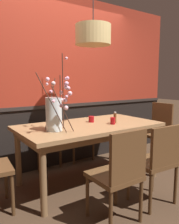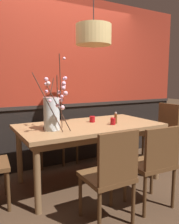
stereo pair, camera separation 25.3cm
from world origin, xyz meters
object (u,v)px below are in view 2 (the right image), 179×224
(condiment_bottle, at_px, (116,118))
(dining_table, at_px, (90,130))
(chair_near_side_left, at_px, (111,173))
(chair_near_side_right, at_px, (154,162))
(vase_with_blossoms, at_px, (52,113))
(pendant_lamp, at_px, (94,35))
(chair_head_east_end, at_px, (163,130))
(chair_far_side_left, at_px, (48,133))
(chair_far_side_right, at_px, (81,128))
(candle_holder_nearer_edge, at_px, (113,121))
(candle_holder_nearer_center, at_px, (92,119))

(condiment_bottle, bearing_deg, dining_table, 158.89)
(chair_near_side_left, distance_m, chair_near_side_right, 0.55)
(vase_with_blossoms, xyz_separation_m, pendant_lamp, (0.61, 0.11, 0.94))
(chair_near_side_right, bearing_deg, chair_head_east_end, 38.92)
(chair_far_side_left, height_order, pendant_lamp, pendant_lamp)
(chair_far_side_left, relative_size, condiment_bottle, 5.80)
(chair_far_side_right, xyz_separation_m, pendant_lamp, (-0.25, -0.86, 1.39))
(pendant_lamp, bearing_deg, vase_with_blossoms, -169.50)
(chair_head_east_end, distance_m, chair_far_side_right, 1.37)
(dining_table, relative_size, chair_far_side_right, 1.99)
(chair_near_side_right, relative_size, condiment_bottle, 5.80)
(chair_near_side_right, xyz_separation_m, vase_with_blossoms, (-0.80, 0.80, 0.46))
(chair_near_side_right, bearing_deg, pendant_lamp, 101.65)
(chair_near_side_left, bearing_deg, chair_near_side_right, 1.03)
(vase_with_blossoms, distance_m, candle_holder_nearer_edge, 0.81)
(chair_far_side_right, height_order, condiment_bottle, condiment_bottle)
(chair_near_side_left, bearing_deg, pendant_lamp, 68.75)
(chair_far_side_right, distance_m, chair_near_side_right, 1.77)
(chair_near_side_right, relative_size, candle_holder_nearer_edge, 9.92)
(condiment_bottle, bearing_deg, pendant_lamp, 149.96)
(chair_head_east_end, relative_size, chair_near_side_right, 1.09)
(chair_near_side_left, bearing_deg, chair_head_east_end, 28.65)
(chair_near_side_right, relative_size, vase_with_blossoms, 1.03)
(chair_head_east_end, height_order, pendant_lamp, pendant_lamp)
(chair_far_side_right, bearing_deg, vase_with_blossoms, -131.70)
(dining_table, xyz_separation_m, chair_far_side_right, (0.32, 0.88, -0.17))
(dining_table, height_order, chair_near_side_left, chair_near_side_left)
(vase_with_blossoms, relative_size, candle_holder_nearer_center, 10.32)
(dining_table, xyz_separation_m, chair_far_side_left, (-0.27, 0.89, -0.19))
(chair_head_east_end, height_order, candle_holder_nearer_center, chair_head_east_end)
(chair_head_east_end, height_order, condiment_bottle, chair_head_east_end)
(chair_near_side_left, distance_m, pendant_lamp, 1.72)
(chair_far_side_right, xyz_separation_m, candle_holder_nearer_edge, (-0.07, -1.05, 0.30))
(dining_table, relative_size, chair_near_side_right, 2.07)
(chair_far_side_right, bearing_deg, condiment_bottle, -89.79)
(chair_near_side_left, xyz_separation_m, chair_far_side_right, (0.61, 1.78, 0.01))
(vase_with_blossoms, xyz_separation_m, candle_holder_nearer_center, (0.64, 0.20, -0.16))
(chair_far_side_left, xyz_separation_m, pendant_lamp, (0.34, -0.87, 1.40))
(candle_holder_nearer_edge, relative_size, pendant_lamp, 0.11)
(pendant_lamp, bearing_deg, chair_near_side_right, -78.35)
(condiment_bottle, relative_size, pendant_lamp, 0.18)
(chair_near_side_right, xyz_separation_m, pendant_lamp, (-0.19, 0.92, 1.40))
(chair_far_side_right, height_order, candle_holder_nearer_center, chair_far_side_right)
(chair_near_side_left, height_order, candle_holder_nearer_center, chair_near_side_left)
(chair_far_side_right, bearing_deg, candle_holder_nearer_edge, -93.99)
(chair_head_east_end, relative_size, candle_holder_nearer_center, 11.66)
(chair_head_east_end, bearing_deg, chair_far_side_right, 140.11)
(chair_near_side_right, height_order, condiment_bottle, condiment_bottle)
(chair_head_east_end, height_order, vase_with_blossoms, vase_with_blossoms)
(chair_far_side_left, relative_size, candle_holder_nearer_center, 10.67)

